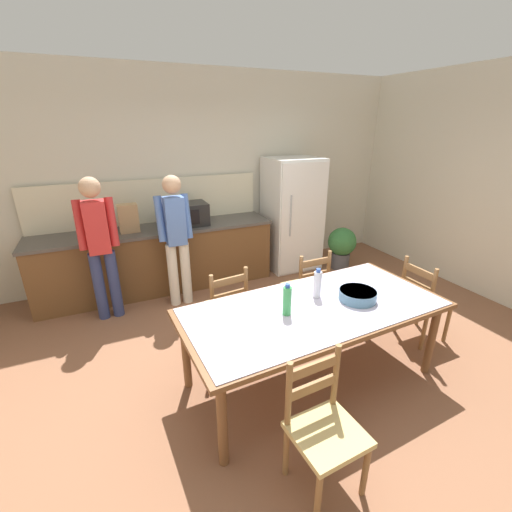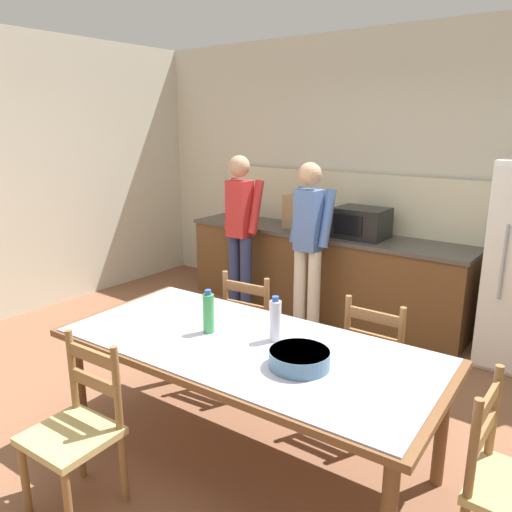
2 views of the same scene
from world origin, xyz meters
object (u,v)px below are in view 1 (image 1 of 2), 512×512
at_px(paper_bag, 128,218).
at_px(serving_bowl, 358,295).
at_px(potted_plant, 342,245).
at_px(chair_side_near_left, 324,428).
at_px(dining_table, 314,313).
at_px(bottle_near_centre, 287,300).
at_px(bottle_off_centre, 317,284).
at_px(chair_side_far_left, 224,309).
at_px(person_at_sink, 99,243).
at_px(refrigerator, 292,214).
at_px(person_at_counter, 176,235).
at_px(microwave, 188,214).
at_px(chair_head_end, 423,301).
at_px(chair_side_far_right, 307,288).

distance_m(paper_bag, serving_bowl, 2.97).
bearing_deg(serving_bowl, potted_plant, 54.73).
bearing_deg(chair_side_near_left, paper_bag, 99.99).
xyz_separation_m(paper_bag, chair_side_near_left, (0.77, -3.25, -0.62)).
xyz_separation_m(dining_table, potted_plant, (1.83, 1.97, -0.30)).
xyz_separation_m(bottle_near_centre, bottle_off_centre, (0.39, 0.15, 0.00)).
bearing_deg(chair_side_far_left, person_at_sink, -53.33).
relative_size(refrigerator, person_at_counter, 1.04).
distance_m(bottle_off_centre, person_at_sink, 2.47).
xyz_separation_m(microwave, bottle_near_centre, (0.18, -2.44, -0.15)).
distance_m(chair_side_near_left, potted_plant, 3.63).
relative_size(paper_bag, dining_table, 0.16).
bearing_deg(chair_head_end, dining_table, 92.87).
relative_size(dining_table, person_at_counter, 1.40).
xyz_separation_m(paper_bag, person_at_sink, (-0.37, -0.49, -0.12)).
xyz_separation_m(microwave, person_at_counter, (-0.29, -0.52, -0.11)).
relative_size(refrigerator, chair_side_far_right, 1.88).
xyz_separation_m(paper_bag, chair_side_far_right, (1.70, -1.58, -0.62)).
height_order(chair_side_far_right, person_at_counter, person_at_counter).
xyz_separation_m(serving_bowl, chair_side_near_left, (-0.86, -0.78, -0.36)).
height_order(paper_bag, bottle_off_centre, paper_bag).
bearing_deg(paper_bag, bottle_off_centre, -59.54).
relative_size(refrigerator, dining_table, 0.75).
relative_size(dining_table, person_at_sink, 1.37).
xyz_separation_m(refrigerator, chair_side_far_left, (-1.70, -1.62, -0.41)).
xyz_separation_m(refrigerator, microwave, (-1.62, 0.02, 0.17)).
relative_size(paper_bag, chair_side_near_left, 0.40).
distance_m(chair_head_end, chair_side_far_left, 2.08).
bearing_deg(serving_bowl, person_at_counter, 120.32).
relative_size(paper_bag, serving_bowl, 1.12).
relative_size(paper_bag, chair_head_end, 0.40).
xyz_separation_m(person_at_sink, potted_plant, (3.44, 0.05, -0.55)).
distance_m(refrigerator, chair_side_far_left, 2.38).
bearing_deg(potted_plant, dining_table, -132.89).
bearing_deg(person_at_counter, person_at_sink, 88.65).
distance_m(paper_bag, person_at_counter, 0.72).
relative_size(refrigerator, bottle_near_centre, 6.34).
xyz_separation_m(bottle_off_centre, person_at_counter, (-0.86, 1.77, 0.04)).
height_order(serving_bowl, person_at_counter, person_at_counter).
relative_size(bottle_off_centre, chair_side_far_left, 0.30).
distance_m(bottle_off_centre, potted_plant, 2.57).
bearing_deg(chair_side_far_right, paper_bag, -44.19).
xyz_separation_m(paper_bag, chair_head_end, (2.65, -2.34, -0.62)).
bearing_deg(person_at_counter, chair_side_far_right, -131.31).
bearing_deg(chair_head_end, chair_side_far_right, 51.16).
relative_size(bottle_near_centre, person_at_counter, 0.16).
bearing_deg(chair_side_near_left, microwave, 86.63).
bearing_deg(refrigerator, bottle_off_centre, -114.91).
relative_size(paper_bag, chair_side_far_right, 0.40).
relative_size(chair_side_far_left, person_at_counter, 0.55).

